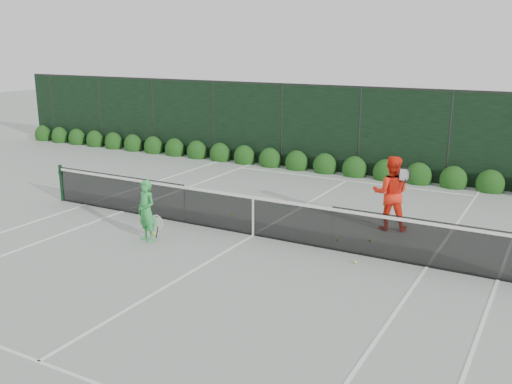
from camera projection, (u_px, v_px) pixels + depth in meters
The scene contains 8 objects.
ground at pixel (253, 235), 13.69m from camera, with size 80.00×80.00×0.00m, color gray.
tennis_net at pixel (252, 214), 13.57m from camera, with size 12.90×0.10×1.07m.
player_woman at pixel (147, 211), 13.16m from camera, with size 0.65×0.48×1.45m.
player_man at pixel (391, 193), 13.93m from camera, with size 1.05×0.92×1.85m.
court_lines at pixel (253, 235), 13.69m from camera, with size 11.03×23.83×0.01m.
windscreen_fence at pixel (185, 202), 11.02m from camera, with size 32.00×21.07×3.06m.
hedge_row at pixel (354, 170), 19.68m from camera, with size 31.66×0.65×0.94m.
tennis_balls at pixel (286, 237), 13.49m from camera, with size 4.91×2.35×0.07m.
Camera 1 is at (6.36, -11.31, 4.51)m, focal length 40.00 mm.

